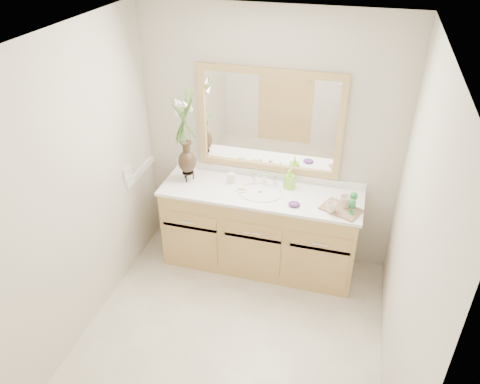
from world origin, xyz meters
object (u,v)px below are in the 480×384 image
(flower_vase, at_px, (185,126))
(tumbler, at_px, (231,178))
(soap_bottle, at_px, (290,180))
(tray, at_px, (341,209))

(flower_vase, distance_m, tumbler, 0.65)
(tumbler, height_order, soap_bottle, soap_bottle)
(tray, bearing_deg, flower_vase, -161.10)
(tray, bearing_deg, soap_bottle, 177.46)
(flower_vase, relative_size, tray, 2.50)
(tumbler, bearing_deg, tray, -10.80)
(flower_vase, height_order, tumbler, flower_vase)
(soap_bottle, relative_size, tray, 0.53)
(tumbler, bearing_deg, flower_vase, -171.65)
(soap_bottle, bearing_deg, flower_vase, -156.77)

